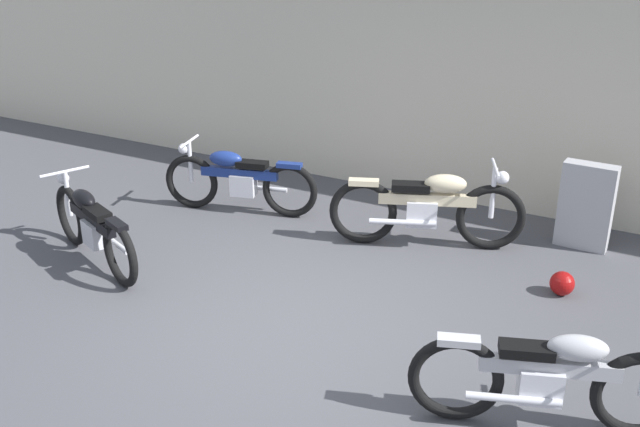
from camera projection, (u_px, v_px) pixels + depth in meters
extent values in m
plane|color=#47474C|center=(299.00, 327.00, 6.63)|extent=(40.00, 40.00, 0.00)
cube|color=beige|center=(451.00, 85.00, 9.17)|extent=(18.00, 0.30, 2.93)
cube|color=#9E9EA3|center=(586.00, 206.00, 8.03)|extent=(0.58, 0.22, 0.98)
sphere|color=maroon|center=(562.00, 283.00, 7.15)|extent=(0.24, 0.24, 0.24)
torus|color=black|center=(491.00, 217.00, 8.01)|extent=(0.74, 0.37, 0.76)
torus|color=black|center=(363.00, 212.00, 8.16)|extent=(0.74, 0.37, 0.76)
cube|color=silver|center=(422.00, 213.00, 8.08)|extent=(0.39, 0.32, 0.29)
cube|color=beige|center=(427.00, 199.00, 8.02)|extent=(1.03, 0.50, 0.12)
ellipsoid|color=beige|center=(446.00, 184.00, 7.92)|extent=(0.50, 0.37, 0.21)
cube|color=black|center=(411.00, 187.00, 7.98)|extent=(0.46, 0.33, 0.08)
cube|color=beige|center=(364.00, 182.00, 8.02)|extent=(0.36, 0.24, 0.06)
cylinder|color=silver|center=(493.00, 193.00, 7.90)|extent=(0.06, 0.06, 0.57)
cylinder|color=silver|center=(495.00, 168.00, 7.79)|extent=(0.26, 0.57, 0.04)
sphere|color=silver|center=(502.00, 178.00, 7.82)|extent=(0.15, 0.15, 0.15)
cylinder|color=silver|center=(402.00, 222.00, 8.02)|extent=(0.70, 0.33, 0.06)
torus|color=black|center=(71.00, 215.00, 8.16)|extent=(0.67, 0.34, 0.69)
torus|color=black|center=(120.00, 254.00, 7.25)|extent=(0.67, 0.34, 0.69)
cube|color=silver|center=(96.00, 233.00, 7.66)|extent=(0.35, 0.29, 0.26)
cube|color=black|center=(92.00, 219.00, 7.64)|extent=(0.93, 0.45, 0.11)
ellipsoid|color=black|center=(84.00, 199.00, 7.69)|extent=(0.46, 0.33, 0.19)
cube|color=black|center=(97.00, 213.00, 7.47)|extent=(0.41, 0.30, 0.08)
cube|color=black|center=(117.00, 224.00, 7.12)|extent=(0.32, 0.22, 0.06)
cylinder|color=silver|center=(68.00, 194.00, 8.06)|extent=(0.05, 0.05, 0.52)
cylinder|color=silver|center=(65.00, 172.00, 7.96)|extent=(0.24, 0.52, 0.03)
sphere|color=silver|center=(63.00, 178.00, 8.05)|extent=(0.13, 0.13, 0.13)
cylinder|color=silver|center=(114.00, 242.00, 7.62)|extent=(0.63, 0.30, 0.06)
torus|color=black|center=(192.00, 182.00, 9.16)|extent=(0.69, 0.26, 0.69)
torus|color=black|center=(290.00, 190.00, 8.88)|extent=(0.69, 0.26, 0.69)
cube|color=silver|center=(244.00, 185.00, 9.00)|extent=(0.34, 0.26, 0.27)
cube|color=navy|center=(239.00, 173.00, 8.95)|extent=(0.97, 0.34, 0.11)
ellipsoid|color=navy|center=(226.00, 159.00, 8.92)|extent=(0.45, 0.29, 0.19)
cube|color=black|center=(252.00, 164.00, 8.87)|extent=(0.41, 0.26, 0.08)
cube|color=navy|center=(289.00, 165.00, 8.75)|extent=(0.32, 0.19, 0.06)
cylinder|color=silver|center=(190.00, 162.00, 9.06)|extent=(0.05, 0.05, 0.52)
cylinder|color=silver|center=(189.00, 142.00, 8.96)|extent=(0.17, 0.54, 0.03)
sphere|color=silver|center=(184.00, 149.00, 9.01)|extent=(0.13, 0.13, 0.13)
cylinder|color=silver|center=(261.00, 188.00, 9.09)|extent=(0.66, 0.22, 0.06)
torus|color=black|center=(456.00, 379.00, 5.31)|extent=(0.68, 0.32, 0.70)
cube|color=silver|center=(540.00, 384.00, 5.22)|extent=(0.35, 0.28, 0.27)
cube|color=#ADADB2|center=(550.00, 367.00, 5.16)|extent=(0.95, 0.43, 0.11)
ellipsoid|color=#ADADB2|center=(578.00, 348.00, 5.07)|extent=(0.46, 0.32, 0.19)
cube|color=black|center=(527.00, 350.00, 5.13)|extent=(0.42, 0.29, 0.08)
cube|color=#ADADB2|center=(459.00, 341.00, 5.19)|extent=(0.33, 0.21, 0.06)
cylinder|color=silver|center=(513.00, 399.00, 5.17)|extent=(0.65, 0.28, 0.06)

